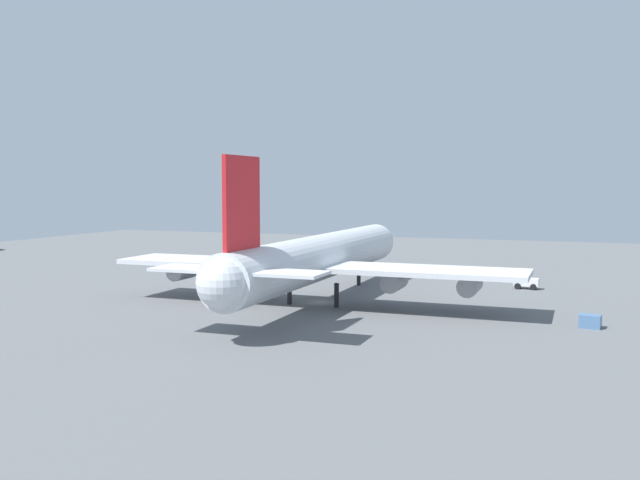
% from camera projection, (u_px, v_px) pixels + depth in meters
% --- Properties ---
extents(ground_plane, '(265.19, 265.19, 0.00)m').
position_uv_depth(ground_plane, '(320.00, 302.00, 104.11)').
color(ground_plane, slate).
extents(cargo_airplane, '(66.30, 60.84, 20.89)m').
position_uv_depth(cargo_airplane, '(320.00, 258.00, 103.40)').
color(cargo_airplane, silver).
rests_on(cargo_airplane, ground_plane).
extents(pushback_tractor, '(2.37, 4.21, 2.46)m').
position_uv_depth(pushback_tractor, '(525.00, 282.00, 117.62)').
color(pushback_tractor, silver).
rests_on(pushback_tractor, ground_plane).
extents(maintenance_van, '(5.14, 5.17, 2.13)m').
position_uv_depth(maintenance_van, '(230.00, 278.00, 123.16)').
color(maintenance_van, silver).
rests_on(maintenance_van, ground_plane).
extents(baggage_tug, '(3.53, 4.23, 1.98)m').
position_uv_depth(baggage_tug, '(285.00, 266.00, 142.26)').
color(baggage_tug, white).
rests_on(baggage_tug, ground_plane).
extents(cargo_container_aft, '(2.23, 2.74, 1.63)m').
position_uv_depth(cargo_container_aft, '(590.00, 321.00, 85.50)').
color(cargo_container_aft, '#4C729E').
rests_on(cargo_container_aft, ground_plane).
extents(safety_cone_nose, '(0.59, 0.59, 0.84)m').
position_uv_depth(safety_cone_nose, '(390.00, 276.00, 130.91)').
color(safety_cone_nose, orange).
rests_on(safety_cone_nose, ground_plane).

